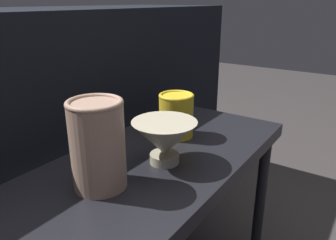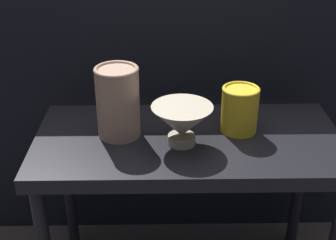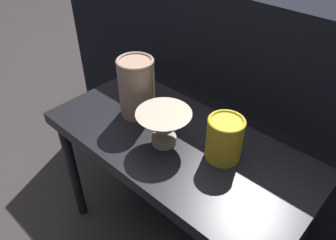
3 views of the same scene
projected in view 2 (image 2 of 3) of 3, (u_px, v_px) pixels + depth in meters
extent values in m
cube|color=black|center=(189.00, 143.00, 1.27)|extent=(0.83, 0.40, 0.04)
cylinder|color=black|center=(68.00, 188.00, 1.54)|extent=(0.04, 0.04, 0.49)
cylinder|color=black|center=(299.00, 186.00, 1.55)|extent=(0.04, 0.04, 0.49)
cube|color=black|center=(181.00, 89.00, 1.77)|extent=(1.82, 0.50, 0.89)
cylinder|color=#B2A88E|center=(182.00, 139.00, 1.23)|extent=(0.07, 0.07, 0.02)
cone|color=#B2A88E|center=(182.00, 121.00, 1.20)|extent=(0.16, 0.16, 0.08)
cylinder|color=tan|center=(118.00, 103.00, 1.23)|extent=(0.11, 0.11, 0.19)
torus|color=tan|center=(116.00, 70.00, 1.19)|extent=(0.12, 0.12, 0.01)
cylinder|color=gold|center=(240.00, 110.00, 1.27)|extent=(0.10, 0.10, 0.12)
torus|color=gold|center=(241.00, 89.00, 1.24)|extent=(0.10, 0.10, 0.01)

